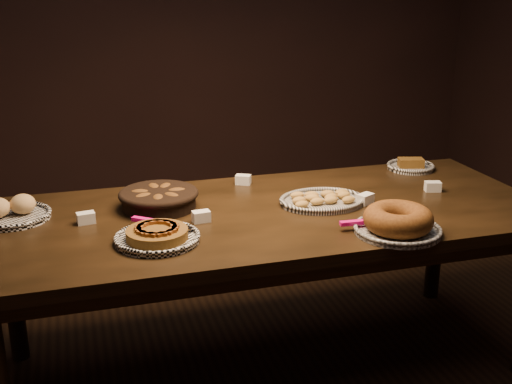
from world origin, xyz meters
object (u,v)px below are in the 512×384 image
object	(u,v)px
buffet_table	(266,227)
apple_tart_plate	(157,236)
bundt_cake_plate	(398,222)
madeleine_platter	(322,200)

from	to	relation	value
buffet_table	apple_tart_plate	world-z (taller)	apple_tart_plate
bundt_cake_plate	madeleine_platter	bearing A→B (deg)	126.42
bundt_cake_plate	apple_tart_plate	bearing A→B (deg)	-175.65
buffet_table	apple_tart_plate	bearing A→B (deg)	-157.70
madeleine_platter	apple_tart_plate	bearing A→B (deg)	-142.13
apple_tart_plate	bundt_cake_plate	xyz separation A→B (m)	(0.90, -0.18, 0.02)
buffet_table	bundt_cake_plate	size ratio (longest dim) A/B	6.44
buffet_table	bundt_cake_plate	distance (m)	0.57
apple_tart_plate	bundt_cake_plate	distance (m)	0.91
madeleine_platter	bundt_cake_plate	size ratio (longest dim) A/B	1.00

